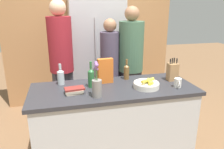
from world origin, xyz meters
The scene contains 15 objects.
kitchen_island centered at (0.00, 0.00, 0.45)m, with size 1.79×0.71×0.90m.
back_wall_wood centered at (0.00, 1.79, 1.30)m, with size 2.99×0.12×2.60m.
refrigerator centered at (0.05, 1.43, 0.96)m, with size 0.87×0.62×1.92m.
fruit_bowl centered at (0.34, -0.09, 0.94)m, with size 0.28×0.28×0.10m.
knife_block centered at (0.73, 0.07, 1.01)m, with size 0.11×0.10×0.27m.
flower_vase centered at (-0.22, -0.21, 1.01)m, with size 0.10×0.10×0.35m.
cereal_box centered at (-0.06, 0.17, 1.04)m, with size 0.18×0.07×0.29m.
coffee_mug centered at (0.68, -0.16, 0.95)m, with size 0.08×0.12×0.10m.
book_stack centered at (-0.43, -0.07, 0.93)m, with size 0.21×0.14×0.06m.
bottle_oil centered at (0.21, 0.24, 1.00)m, with size 0.06×0.06×0.25m.
bottle_vinegar centered at (-0.24, 0.07, 1.01)m, with size 0.07×0.07×0.29m.
bottle_wine centered at (-0.56, 0.24, 0.99)m, with size 0.08×0.08×0.24m.
person_at_sink centered at (-0.54, 0.83, 1.04)m, with size 0.32×0.32×1.83m.
person_in_blue centered at (0.15, 0.85, 0.90)m, with size 0.28×0.28×1.58m.
person_in_red_tee centered at (0.44, 0.76, 0.98)m, with size 0.35×0.35×1.75m.
Camera 1 is at (-0.54, -2.16, 1.76)m, focal length 35.00 mm.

